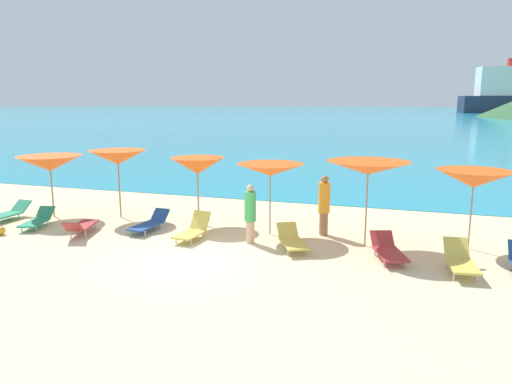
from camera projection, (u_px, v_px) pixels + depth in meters
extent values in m
cube|color=beige|center=(289.00, 194.00, 21.14)|extent=(50.00, 100.00, 0.30)
cube|color=teal|center=(400.00, 111.00, 224.17)|extent=(650.00, 440.00, 0.02)
cylinder|color=#9E7F59|center=(52.00, 188.00, 16.11)|extent=(0.05, 0.05, 1.98)
cone|color=#EF5614|center=(50.00, 163.00, 15.95)|extent=(2.37, 2.37, 0.52)
sphere|color=#9E7F59|center=(49.00, 159.00, 15.92)|extent=(0.07, 0.07, 0.07)
cylinder|color=#9E7F59|center=(119.00, 186.00, 16.00)|extent=(0.05, 0.05, 2.19)
cone|color=#EF5614|center=(118.00, 157.00, 15.81)|extent=(1.95, 1.95, 0.49)
sphere|color=#9E7F59|center=(117.00, 153.00, 15.78)|extent=(0.07, 0.07, 0.07)
cylinder|color=#9E7F59|center=(198.00, 192.00, 15.25)|extent=(0.05, 0.05, 2.02)
cone|color=#EF5614|center=(198.00, 166.00, 15.09)|extent=(1.75, 1.75, 0.54)
sphere|color=#9E7F59|center=(197.00, 161.00, 15.06)|extent=(0.07, 0.07, 0.07)
cylinder|color=#9E7F59|center=(270.00, 201.00, 13.91)|extent=(0.04, 0.04, 2.04)
cone|color=#EF5614|center=(270.00, 170.00, 13.74)|extent=(2.01, 2.01, 0.36)
sphere|color=#9E7F59|center=(270.00, 166.00, 13.71)|extent=(0.07, 0.07, 0.07)
cylinder|color=#9E7F59|center=(366.00, 206.00, 12.74)|extent=(0.04, 0.04, 2.26)
cone|color=#EF5614|center=(368.00, 168.00, 12.55)|extent=(2.27, 2.27, 0.36)
sphere|color=#9E7F59|center=(368.00, 163.00, 12.53)|extent=(0.07, 0.07, 0.07)
cylinder|color=#9E7F59|center=(471.00, 212.00, 12.48)|extent=(0.04, 0.04, 2.03)
cone|color=#EF5614|center=(474.00, 179.00, 12.32)|extent=(2.11, 2.11, 0.46)
sphere|color=#9E7F59|center=(474.00, 173.00, 12.29)|extent=(0.07, 0.07, 0.07)
cube|color=#D8BF4C|center=(294.00, 244.00, 12.40)|extent=(1.04, 1.26, 0.05)
cube|color=#D8BF4C|center=(287.00, 230.00, 13.07)|extent=(0.67, 0.60, 0.39)
cylinder|color=silver|center=(288.00, 253.00, 12.04)|extent=(0.04, 0.04, 0.19)
cylinder|color=silver|center=(307.00, 252.00, 12.13)|extent=(0.04, 0.04, 0.19)
cylinder|color=silver|center=(281.00, 244.00, 12.80)|extent=(0.04, 0.04, 0.19)
cylinder|color=silver|center=(299.00, 243.00, 12.88)|extent=(0.04, 0.04, 0.19)
cylinder|color=silver|center=(511.00, 265.00, 11.04)|extent=(0.04, 0.04, 0.23)
cube|color=#D8BF4C|center=(463.00, 266.00, 10.62)|extent=(0.71, 1.13, 0.05)
cube|color=#D8BF4C|center=(456.00, 248.00, 11.29)|extent=(0.60, 0.50, 0.44)
cylinder|color=silver|center=(454.00, 276.00, 10.37)|extent=(0.04, 0.04, 0.22)
cylinder|color=silver|center=(478.00, 278.00, 10.28)|extent=(0.04, 0.04, 0.22)
cylinder|color=silver|center=(447.00, 265.00, 11.09)|extent=(0.04, 0.04, 0.22)
cylinder|color=silver|center=(469.00, 266.00, 11.00)|extent=(0.04, 0.04, 0.22)
cube|color=#1E478C|center=(146.00, 226.00, 14.27)|extent=(0.61, 1.29, 0.05)
cube|color=#1E478C|center=(160.00, 215.00, 14.97)|extent=(0.54, 0.40, 0.36)
cylinder|color=silver|center=(132.00, 232.00, 14.00)|extent=(0.04, 0.04, 0.18)
cylinder|color=silver|center=(145.00, 233.00, 13.83)|extent=(0.04, 0.04, 0.18)
cylinder|color=silver|center=(149.00, 225.00, 14.81)|extent=(0.04, 0.04, 0.18)
cylinder|color=silver|center=(161.00, 226.00, 14.64)|extent=(0.04, 0.04, 0.18)
cube|color=#268C66|center=(1.00, 216.00, 15.49)|extent=(0.63, 1.32, 0.05)
cube|color=#268C66|center=(21.00, 206.00, 16.26)|extent=(0.57, 0.47, 0.37)
cylinder|color=silver|center=(8.00, 215.00, 16.05)|extent=(0.04, 0.04, 0.17)
cylinder|color=silver|center=(19.00, 217.00, 15.88)|extent=(0.04, 0.04, 0.17)
cube|color=#A53333|center=(390.00, 254.00, 11.60)|extent=(0.96, 1.34, 0.05)
cube|color=#A53333|center=(382.00, 239.00, 12.34)|extent=(0.67, 0.56, 0.37)
cylinder|color=silver|center=(384.00, 264.00, 11.24)|extent=(0.04, 0.04, 0.17)
cylinder|color=silver|center=(406.00, 264.00, 11.25)|extent=(0.04, 0.04, 0.17)
cylinder|color=silver|center=(375.00, 253.00, 12.07)|extent=(0.04, 0.04, 0.17)
cylinder|color=silver|center=(395.00, 253.00, 12.08)|extent=(0.04, 0.04, 0.17)
cube|color=#268C66|center=(34.00, 223.00, 14.64)|extent=(0.80, 1.18, 0.05)
cube|color=#268C66|center=(45.00, 212.00, 15.35)|extent=(0.61, 0.57, 0.35)
cylinder|color=silver|center=(22.00, 229.00, 14.35)|extent=(0.04, 0.04, 0.17)
cylinder|color=silver|center=(36.00, 229.00, 14.33)|extent=(0.04, 0.04, 0.17)
cylinder|color=silver|center=(34.00, 223.00, 15.09)|extent=(0.04, 0.04, 0.17)
cylinder|color=silver|center=(48.00, 223.00, 15.07)|extent=(0.04, 0.04, 0.17)
cube|color=#A53333|center=(84.00, 225.00, 14.15)|extent=(0.88, 1.35, 0.05)
cube|color=#A53333|center=(73.00, 227.00, 13.33)|extent=(0.59, 0.53, 0.35)
cylinder|color=silver|center=(96.00, 226.00, 14.57)|extent=(0.04, 0.04, 0.22)
cylinder|color=silver|center=(82.00, 226.00, 14.57)|extent=(0.04, 0.04, 0.22)
cylinder|color=silver|center=(86.00, 234.00, 13.71)|extent=(0.04, 0.04, 0.22)
cylinder|color=silver|center=(70.00, 234.00, 13.71)|extent=(0.04, 0.04, 0.22)
cube|color=#D8BF4C|center=(189.00, 234.00, 13.32)|extent=(0.66, 1.06, 0.05)
cube|color=#D8BF4C|center=(200.00, 220.00, 13.87)|extent=(0.57, 0.39, 0.54)
cylinder|color=silver|center=(176.00, 240.00, 13.16)|extent=(0.04, 0.04, 0.18)
cylinder|color=silver|center=(191.00, 242.00, 12.97)|extent=(0.04, 0.04, 0.18)
cylinder|color=silver|center=(189.00, 234.00, 13.80)|extent=(0.04, 0.04, 0.18)
cylinder|color=silver|center=(204.00, 236.00, 13.61)|extent=(0.04, 0.04, 0.18)
cylinder|color=#DBAA84|center=(250.00, 232.00, 13.16)|extent=(0.24, 0.24, 0.64)
cylinder|color=#3FB259|center=(250.00, 206.00, 13.02)|extent=(0.32, 0.32, 0.83)
sphere|color=#DBAA84|center=(250.00, 188.00, 12.93)|extent=(0.21, 0.21, 0.21)
cylinder|color=#A3704C|center=(324.00, 224.00, 13.95)|extent=(0.26, 0.26, 0.69)
cylinder|color=orange|center=(324.00, 198.00, 13.80)|extent=(0.34, 0.34, 0.89)
sphere|color=#A3704C|center=(325.00, 179.00, 13.70)|extent=(0.22, 0.22, 0.22)
sphere|color=orange|center=(1.00, 231.00, 13.98)|extent=(0.26, 0.26, 0.26)
cylinder|color=red|center=(511.00, 63.00, 174.15)|extent=(2.63, 2.63, 3.00)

